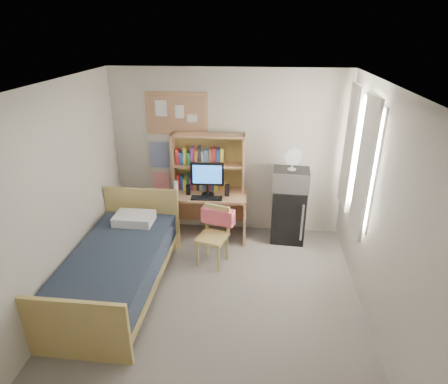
# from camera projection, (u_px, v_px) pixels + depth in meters

# --- Properties ---
(floor) EXTENTS (3.60, 4.20, 0.02)m
(floor) POSITION_uv_depth(u_px,v_px,m) (213.00, 313.00, 4.48)
(floor) COLOR gray
(floor) RESTS_ON ground
(ceiling) EXTENTS (3.60, 4.20, 0.02)m
(ceiling) POSITION_uv_depth(u_px,v_px,m) (209.00, 90.00, 3.42)
(ceiling) COLOR white
(ceiling) RESTS_ON wall_back
(wall_back) EXTENTS (3.60, 0.04, 2.60)m
(wall_back) POSITION_uv_depth(u_px,v_px,m) (228.00, 154.00, 5.86)
(wall_back) COLOR beige
(wall_back) RESTS_ON floor
(wall_left) EXTENTS (0.04, 4.20, 2.60)m
(wall_left) POSITION_uv_depth(u_px,v_px,m) (49.00, 208.00, 4.11)
(wall_left) COLOR beige
(wall_left) RESTS_ON floor
(wall_right) EXTENTS (0.04, 4.20, 2.60)m
(wall_right) POSITION_uv_depth(u_px,v_px,m) (387.00, 224.00, 3.79)
(wall_right) COLOR beige
(wall_right) RESTS_ON floor
(window_unit) EXTENTS (0.10, 1.40, 1.70)m
(window_unit) POSITION_uv_depth(u_px,v_px,m) (359.00, 157.00, 4.76)
(window_unit) COLOR white
(window_unit) RESTS_ON wall_right
(curtain_left) EXTENTS (0.04, 0.55, 1.70)m
(curtain_left) POSITION_uv_depth(u_px,v_px,m) (364.00, 168.00, 4.40)
(curtain_left) COLOR white
(curtain_left) RESTS_ON wall_right
(curtain_right) EXTENTS (0.04, 0.55, 1.70)m
(curtain_right) POSITION_uv_depth(u_px,v_px,m) (350.00, 148.00, 5.13)
(curtain_right) COLOR white
(curtain_right) RESTS_ON wall_right
(bulletin_board) EXTENTS (0.94, 0.03, 0.64)m
(bulletin_board) POSITION_uv_depth(u_px,v_px,m) (177.00, 113.00, 5.66)
(bulletin_board) COLOR #A97C59
(bulletin_board) RESTS_ON wall_back
(poster_wave) EXTENTS (0.30, 0.01, 0.42)m
(poster_wave) POSITION_uv_depth(u_px,v_px,m) (159.00, 155.00, 5.96)
(poster_wave) COLOR navy
(poster_wave) RESTS_ON wall_back
(poster_japan) EXTENTS (0.28, 0.01, 0.36)m
(poster_japan) POSITION_uv_depth(u_px,v_px,m) (161.00, 182.00, 6.16)
(poster_japan) COLOR red
(poster_japan) RESTS_ON wall_back
(desk) EXTENTS (1.21, 0.63, 0.75)m
(desk) POSITION_uv_depth(u_px,v_px,m) (209.00, 215.00, 5.97)
(desk) COLOR tan
(desk) RESTS_ON floor
(desk_chair) EXTENTS (0.53, 0.53, 0.85)m
(desk_chair) POSITION_uv_depth(u_px,v_px,m) (212.00, 237.00, 5.24)
(desk_chair) COLOR tan
(desk_chair) RESTS_ON floor
(mini_fridge) EXTENTS (0.54, 0.54, 0.87)m
(mini_fridge) POSITION_uv_depth(u_px,v_px,m) (288.00, 214.00, 5.87)
(mini_fridge) COLOR black
(mini_fridge) RESTS_ON floor
(bed) EXTENTS (1.10, 2.16, 0.59)m
(bed) POSITION_uv_depth(u_px,v_px,m) (117.00, 271.00, 4.72)
(bed) COLOR #1C2533
(bed) RESTS_ON floor
(hutch) EXTENTS (1.11, 0.31, 0.90)m
(hutch) POSITION_uv_depth(u_px,v_px,m) (209.00, 163.00, 5.77)
(hutch) COLOR tan
(hutch) RESTS_ON desk
(monitor) EXTENTS (0.50, 0.05, 0.53)m
(monitor) POSITION_uv_depth(u_px,v_px,m) (207.00, 179.00, 5.65)
(monitor) COLOR black
(monitor) RESTS_ON desk
(keyboard) EXTENTS (0.48, 0.16, 0.02)m
(keyboard) POSITION_uv_depth(u_px,v_px,m) (207.00, 198.00, 5.63)
(keyboard) COLOR black
(keyboard) RESTS_ON desk
(speaker_left) EXTENTS (0.07, 0.07, 0.16)m
(speaker_left) POSITION_uv_depth(u_px,v_px,m) (188.00, 190.00, 5.75)
(speaker_left) COLOR black
(speaker_left) RESTS_ON desk
(speaker_right) EXTENTS (0.08, 0.08, 0.18)m
(speaker_right) POSITION_uv_depth(u_px,v_px,m) (227.00, 190.00, 5.71)
(speaker_right) COLOR black
(speaker_right) RESTS_ON desk
(water_bottle) EXTENTS (0.07, 0.07, 0.23)m
(water_bottle) POSITION_uv_depth(u_px,v_px,m) (176.00, 188.00, 5.71)
(water_bottle) COLOR white
(water_bottle) RESTS_ON desk
(hoodie) EXTENTS (0.50, 0.28, 0.23)m
(hoodie) POSITION_uv_depth(u_px,v_px,m) (218.00, 216.00, 5.31)
(hoodie) COLOR #F65D6D
(hoodie) RESTS_ON desk_chair
(microwave) EXTENTS (0.56, 0.44, 0.31)m
(microwave) POSITION_uv_depth(u_px,v_px,m) (291.00, 179.00, 5.62)
(microwave) COLOR silver
(microwave) RESTS_ON mini_fridge
(desk_fan) EXTENTS (0.26, 0.26, 0.31)m
(desk_fan) POSITION_uv_depth(u_px,v_px,m) (293.00, 160.00, 5.49)
(desk_fan) COLOR white
(desk_fan) RESTS_ON microwave
(pillow) EXTENTS (0.54, 0.38, 0.13)m
(pillow) POSITION_uv_depth(u_px,v_px,m) (134.00, 219.00, 5.26)
(pillow) COLOR white
(pillow) RESTS_ON bed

